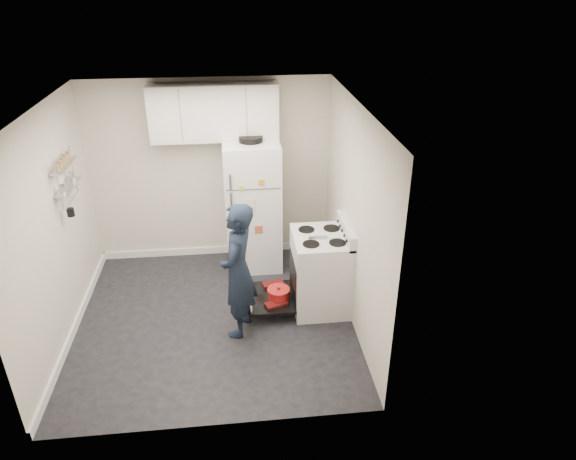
{
  "coord_description": "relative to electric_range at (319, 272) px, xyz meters",
  "views": [
    {
      "loc": [
        0.31,
        -4.99,
        3.7
      ],
      "look_at": [
        0.89,
        0.16,
        1.05
      ],
      "focal_mm": 32.0,
      "sensor_mm": 36.0,
      "label": 1
    }
  ],
  "objects": [
    {
      "name": "refrigerator",
      "position": [
        -0.72,
        1.1,
        0.42
      ],
      "size": [
        0.72,
        0.74,
        1.83
      ],
      "color": "white",
      "rests_on": "ground"
    },
    {
      "name": "wall_shelf_rack",
      "position": [
        -2.78,
        0.34,
        1.21
      ],
      "size": [
        0.14,
        0.6,
        0.61
      ],
      "color": "#B2B2B7",
      "rests_on": "room"
    },
    {
      "name": "electric_range",
      "position": [
        0.0,
        0.0,
        0.0
      ],
      "size": [
        0.66,
        0.76,
        1.1
      ],
      "color": "silver",
      "rests_on": "ground"
    },
    {
      "name": "room",
      "position": [
        -1.29,
        -0.12,
        0.74
      ],
      "size": [
        3.21,
        3.21,
        2.51
      ],
      "color": "black",
      "rests_on": "ground"
    },
    {
      "name": "open_oven_door",
      "position": [
        -0.55,
        -0.02,
        -0.29
      ],
      "size": [
        0.55,
        0.7,
        0.22
      ],
      "color": "black",
      "rests_on": "ground"
    },
    {
      "name": "upper_cabinets",
      "position": [
        -1.16,
        1.28,
        1.63
      ],
      "size": [
        1.6,
        0.33,
        0.7
      ],
      "primitive_type": "cube",
      "color": "silver",
      "rests_on": "room"
    },
    {
      "name": "person",
      "position": [
        -0.96,
        -0.38,
        0.32
      ],
      "size": [
        0.53,
        0.66,
        1.57
      ],
      "primitive_type": "imported",
      "rotation": [
        0.0,
        0.0,
        -1.87
      ],
      "color": "black",
      "rests_on": "ground"
    }
  ]
}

